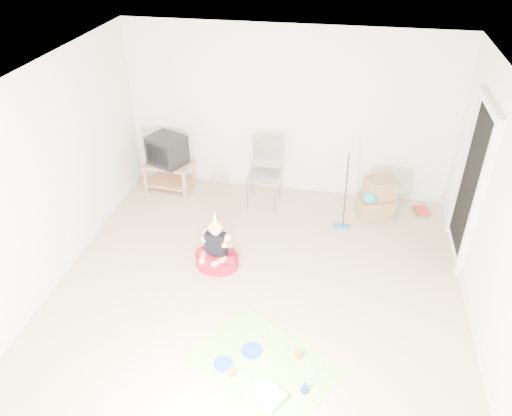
% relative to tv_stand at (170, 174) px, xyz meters
% --- Properties ---
extents(ground, '(5.00, 5.00, 0.00)m').
position_rel_tv_stand_xyz_m(ground, '(1.84, -2.11, -0.27)').
color(ground, '#C7AD8E').
rests_on(ground, ground).
extents(doorway_recess, '(0.02, 0.90, 2.05)m').
position_rel_tv_stand_xyz_m(doorway_recess, '(4.32, -0.91, 0.75)').
color(doorway_recess, black).
rests_on(doorway_recess, ground).
extents(tv_stand, '(0.77, 0.52, 0.46)m').
position_rel_tv_stand_xyz_m(tv_stand, '(0.00, 0.00, 0.00)').
color(tv_stand, '#AC734D').
rests_on(tv_stand, ground).
extents(crt_tv, '(0.67, 0.63, 0.46)m').
position_rel_tv_stand_xyz_m(crt_tv, '(0.00, -0.00, 0.42)').
color(crt_tv, black).
rests_on(crt_tv, tv_stand).
extents(folding_chair, '(0.48, 0.46, 1.04)m').
position_rel_tv_stand_xyz_m(folding_chair, '(1.58, -0.19, 0.23)').
color(folding_chair, gray).
rests_on(folding_chair, ground).
extents(cardboard_boxes, '(0.59, 0.53, 0.62)m').
position_rel_tv_stand_xyz_m(cardboard_boxes, '(3.28, -0.22, 0.02)').
color(cardboard_boxes, '#916A46').
rests_on(cardboard_boxes, ground).
extents(floor_mop, '(0.26, 0.35, 1.04)m').
position_rel_tv_stand_xyz_m(floor_mop, '(2.80, -0.61, -0.01)').
color(floor_mop, '#235EB0').
rests_on(floor_mop, ground).
extents(book_pile, '(0.26, 0.30, 0.06)m').
position_rel_tv_stand_xyz_m(book_pile, '(3.98, -0.01, -0.24)').
color(book_pile, '#287838').
rests_on(book_pile, ground).
extents(seated_woman, '(0.68, 0.68, 0.83)m').
position_rel_tv_stand_xyz_m(seated_woman, '(1.24, -1.78, -0.09)').
color(seated_woman, '#AA0F23').
rests_on(seated_woman, ground).
extents(party_mat, '(1.73, 1.60, 0.01)m').
position_rel_tv_stand_xyz_m(party_mat, '(2.12, -3.27, -0.27)').
color(party_mat, '#F433A2').
rests_on(party_mat, ground).
extents(birthday_cake, '(0.39, 0.37, 0.15)m').
position_rel_tv_stand_xyz_m(birthday_cake, '(2.23, -3.66, -0.23)').
color(birthday_cake, white).
rests_on(birthday_cake, party_mat).
extents(blue_plate_near, '(0.31, 0.31, 0.01)m').
position_rel_tv_stand_xyz_m(blue_plate_near, '(1.96, -3.13, -0.26)').
color(blue_plate_near, blue).
rests_on(blue_plate_near, party_mat).
extents(blue_plate_far, '(0.29, 0.29, 0.01)m').
position_rel_tv_stand_xyz_m(blue_plate_far, '(1.71, -3.35, -0.26)').
color(blue_plate_far, blue).
rests_on(blue_plate_far, party_mat).
extents(orange_cup_near, '(0.10, 0.10, 0.08)m').
position_rel_tv_stand_xyz_m(orange_cup_near, '(2.46, -3.12, -0.23)').
color(orange_cup_near, '#D65F17').
rests_on(orange_cup_near, party_mat).
extents(orange_cup_far, '(0.09, 0.09, 0.09)m').
position_rel_tv_stand_xyz_m(orange_cup_far, '(1.83, -3.47, -0.22)').
color(orange_cup_far, '#D65F17').
rests_on(orange_cup_far, party_mat).
extents(blue_party_hat, '(0.13, 0.13, 0.14)m').
position_rel_tv_stand_xyz_m(blue_party_hat, '(2.57, -3.52, -0.20)').
color(blue_party_hat, '#1930B3').
rests_on(blue_party_hat, party_mat).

